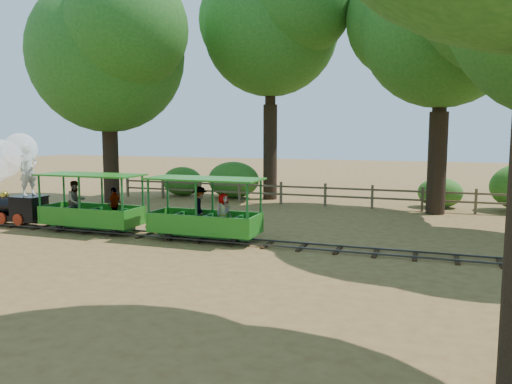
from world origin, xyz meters
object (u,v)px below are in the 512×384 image
(fence, at_px, (303,192))
(carriage_front, at_px, (90,208))
(locomotive, at_px, (8,173))
(carriage_rear, at_px, (206,214))

(fence, bearing_deg, carriage_front, -121.97)
(locomotive, bearing_deg, fence, 43.15)
(locomotive, distance_m, carriage_rear, 7.56)
(carriage_front, relative_size, fence, 0.19)
(locomotive, height_order, fence, locomotive)
(carriage_front, distance_m, carriage_rear, 4.04)
(locomotive, bearing_deg, carriage_front, -1.62)
(locomotive, bearing_deg, carriage_rear, -0.07)
(carriage_rear, bearing_deg, carriage_front, -178.76)
(locomotive, relative_size, fence, 0.18)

